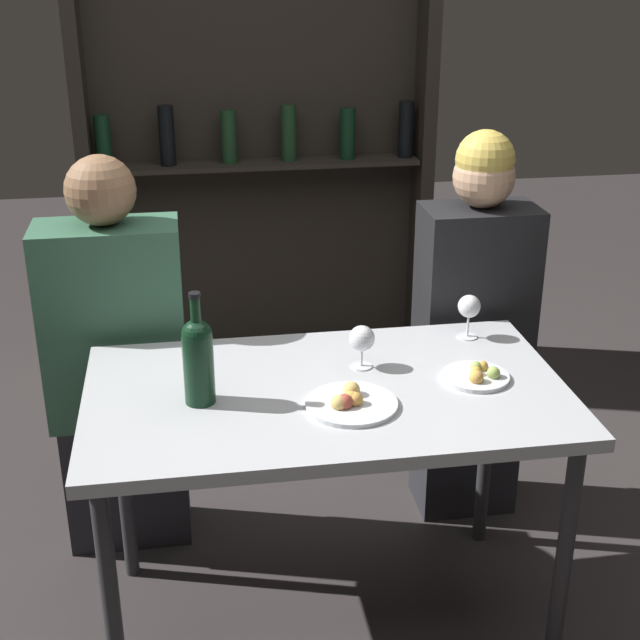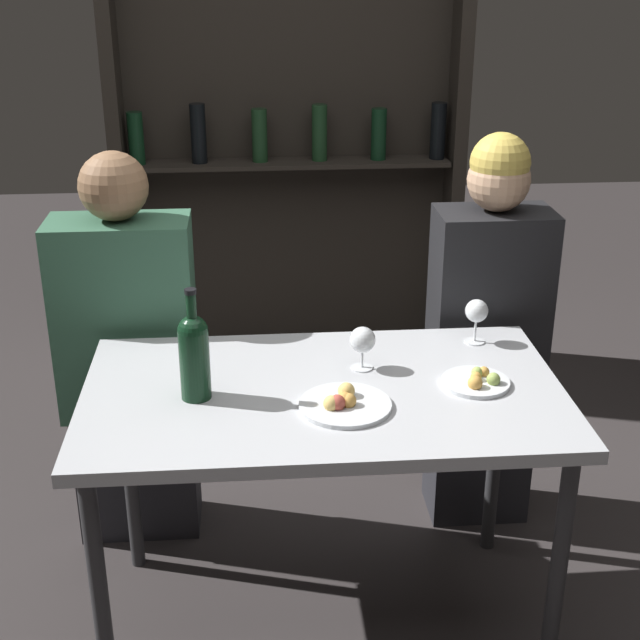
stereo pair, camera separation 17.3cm
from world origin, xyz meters
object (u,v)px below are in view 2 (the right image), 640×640
wine_glass_1 (477,312)px  food_plate_1 (344,403)px  wine_bottle (194,353)px  seated_person_right (486,341)px  seated_person_left (130,364)px  wine_glass_0 (362,341)px  food_plate_0 (477,381)px

wine_glass_1 → food_plate_1: bearing=-139.1°
wine_bottle → wine_glass_1: 0.85m
wine_glass_1 → seated_person_right: 0.36m
food_plate_1 → seated_person_left: 0.90m
wine_glass_1 → wine_bottle: bearing=-160.6°
food_plate_1 → wine_glass_1: bearing=40.9°
wine_glass_1 → seated_person_left: 1.11m
wine_bottle → seated_person_right: bearing=31.1°
wine_glass_1 → seated_person_right: bearing=67.3°
wine_glass_1 → seated_person_left: seated_person_left is taller
wine_bottle → wine_glass_0: bearing=16.7°
food_plate_0 → food_plate_1: 0.38m
wine_bottle → food_plate_1: wine_bottle is taller
wine_glass_0 → wine_glass_1: (0.35, 0.15, 0.01)m
food_plate_0 → food_plate_1: (-0.37, -0.10, 0.00)m
wine_bottle → food_plate_0: 0.75m
wine_glass_0 → wine_glass_1: 0.38m
wine_glass_1 → seated_person_left: bearing=165.7°
food_plate_0 → seated_person_right: (0.17, 0.54, -0.13)m
food_plate_0 → seated_person_left: seated_person_left is taller
wine_glass_1 → food_plate_1: 0.57m
food_plate_1 → wine_bottle: bearing=167.1°
wine_glass_1 → seated_person_right: (0.11, 0.27, -0.21)m
seated_person_left → food_plate_1: bearing=-45.5°
food_plate_1 → seated_person_left: bearing=134.5°
wine_bottle → food_plate_0: wine_bottle is taller
food_plate_0 → food_plate_1: size_ratio=0.77×
wine_glass_0 → wine_glass_1: bearing=22.8°
wine_glass_0 → food_plate_0: size_ratio=0.67×
wine_glass_0 → food_plate_1: 0.24m
wine_glass_0 → food_plate_0: wine_glass_0 is taller
wine_glass_0 → food_plate_0: bearing=-22.7°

